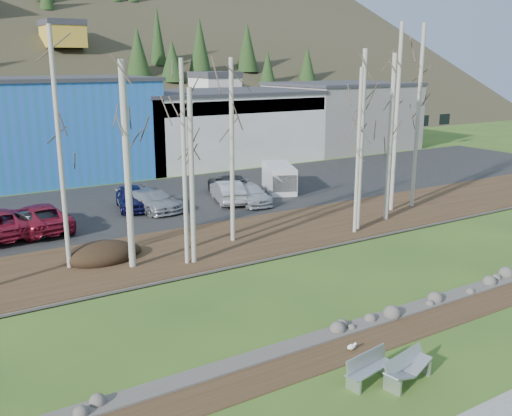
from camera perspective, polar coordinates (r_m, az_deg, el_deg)
ground at (r=20.81m, az=18.85°, el=-13.52°), size 200.00×200.00×0.00m
dirt_strip at (r=22.01m, az=14.57°, el=-11.56°), size 80.00×1.80×0.03m
near_bank_rocks at (r=22.64m, az=12.72°, el=-10.73°), size 80.00×0.80×0.50m
river at (r=25.44m, az=6.20°, el=-7.57°), size 80.00×8.00×0.90m
far_bank_rocks at (r=28.55m, az=1.11°, el=-5.01°), size 80.00×0.80×0.46m
far_bank at (r=31.12m, az=-2.12°, el=-3.22°), size 80.00×7.00×0.15m
parking_lot at (r=40.24m, az=-9.60°, el=0.65°), size 80.00×14.00×0.14m
building_blue at (r=51.27m, az=-22.21°, el=7.36°), size 20.40×12.24×8.30m
building_white at (r=57.22m, az=-4.00°, el=8.25°), size 18.36×12.24×6.80m
building_grey at (r=66.22m, az=8.45°, el=9.17°), size 14.28×12.24×7.30m
bench_intact at (r=18.33m, az=11.19°, el=-15.41°), size 1.84×0.78×0.89m
bench_damaged at (r=18.58m, az=14.83°, el=-15.25°), size 2.01×0.97×0.86m
seagull at (r=20.05m, az=9.55°, el=-13.51°), size 0.40×0.19×0.29m
dirt_mound at (r=28.71m, az=-15.18°, el=-4.39°), size 3.41×2.41×0.67m
birch_1 at (r=26.95m, az=-19.03°, el=5.33°), size 0.21×0.21×10.90m
birch_2 at (r=26.39m, az=-12.76°, el=4.00°), size 0.31×0.31×9.46m
birch_3 at (r=26.41m, az=-7.19°, el=4.31°), size 0.20×0.20×9.51m
birch_4 at (r=26.65m, az=-6.45°, el=3.03°), size 0.25×0.25×8.24m
birch_5 at (r=29.72m, az=-2.42°, el=5.57°), size 0.23×0.23×9.56m
birch_6 at (r=31.82m, az=10.17°, el=5.50°), size 0.20×0.20×9.07m
birch_7 at (r=32.46m, az=10.48°, el=6.52°), size 0.27×0.27×10.04m
birch_8 at (r=34.93m, az=13.27°, el=6.75°), size 0.28×0.28×9.84m
birch_9 at (r=38.58m, az=15.88°, el=8.68°), size 0.25×0.25×11.72m
birch_10 at (r=37.18m, az=13.86°, el=8.61°), size 0.25×0.25×11.72m
car_1 at (r=34.21m, az=-21.73°, el=-1.30°), size 2.82×4.45×1.39m
car_2 at (r=34.72m, az=-20.90°, el=-0.86°), size 3.09×5.80×1.55m
car_3 at (r=37.34m, az=-10.91°, el=0.69°), size 3.07×4.94×1.33m
car_4 at (r=38.08m, az=-12.33°, el=1.02°), size 2.75×4.75×1.52m
car_5 at (r=39.11m, az=-2.87°, el=1.69°), size 2.87×4.91×1.53m
car_6 at (r=40.82m, az=-2.54°, el=2.27°), size 4.16×6.20×1.58m
car_7 at (r=38.80m, az=-0.60°, el=1.44°), size 2.46×4.70×1.30m
car_9 at (r=37.54m, az=-10.11°, el=0.79°), size 3.07×4.94×1.33m
van_white at (r=42.42m, az=2.36°, el=2.99°), size 3.47×4.82×1.95m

